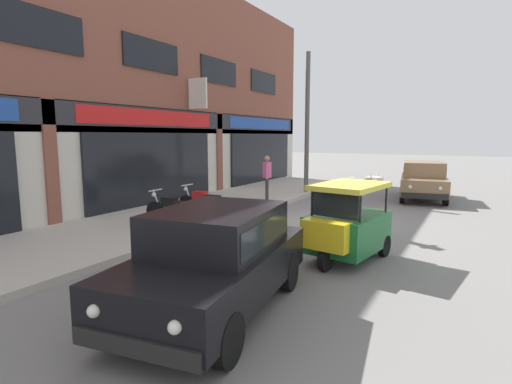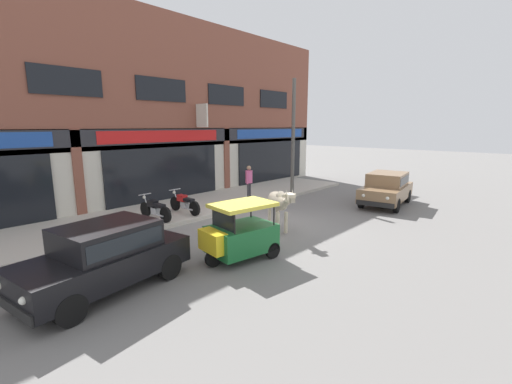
{
  "view_description": "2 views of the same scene",
  "coord_description": "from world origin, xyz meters",
  "px_view_note": "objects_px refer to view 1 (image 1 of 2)",
  "views": [
    {
      "loc": [
        -10.24,
        -3.74,
        2.45
      ],
      "look_at": [
        -1.79,
        1.0,
        1.08
      ],
      "focal_mm": 28.0,
      "sensor_mm": 36.0,
      "label": 1
    },
    {
      "loc": [
        -8.81,
        -7.7,
        3.52
      ],
      "look_at": [
        0.76,
        1.0,
        1.01
      ],
      "focal_mm": 24.0,
      "sensor_mm": 36.0,
      "label": 2
    }
  ],
  "objects_px": {
    "cow": "(346,191)",
    "car_1": "(424,179)",
    "auto_rickshaw": "(346,227)",
    "pedestrian": "(267,173)",
    "motorcycle_1": "(204,202)",
    "motorcycle_0": "(174,210)",
    "utility_pole": "(307,123)",
    "car_0": "(216,255)"
  },
  "relations": [
    {
      "from": "utility_pole",
      "to": "cow",
      "type": "bearing_deg",
      "value": -147.97
    },
    {
      "from": "car_0",
      "to": "car_1",
      "type": "relative_size",
      "value": 1.0
    },
    {
      "from": "pedestrian",
      "to": "utility_pole",
      "type": "bearing_deg",
      "value": -7.02
    },
    {
      "from": "car_1",
      "to": "pedestrian",
      "type": "relative_size",
      "value": 2.35
    },
    {
      "from": "car_0",
      "to": "motorcycle_1",
      "type": "height_order",
      "value": "car_0"
    },
    {
      "from": "cow",
      "to": "pedestrian",
      "type": "height_order",
      "value": "pedestrian"
    },
    {
      "from": "utility_pole",
      "to": "car_0",
      "type": "bearing_deg",
      "value": -164.09
    },
    {
      "from": "car_1",
      "to": "pedestrian",
      "type": "distance_m",
      "value": 6.18
    },
    {
      "from": "car_1",
      "to": "auto_rickshaw",
      "type": "height_order",
      "value": "auto_rickshaw"
    },
    {
      "from": "cow",
      "to": "motorcycle_1",
      "type": "xyz_separation_m",
      "value": [
        -1.06,
        3.86,
        -0.47
      ]
    },
    {
      "from": "auto_rickshaw",
      "to": "utility_pole",
      "type": "bearing_deg",
      "value": 27.21
    },
    {
      "from": "utility_pole",
      "to": "auto_rickshaw",
      "type": "bearing_deg",
      "value": -152.79
    },
    {
      "from": "car_0",
      "to": "cow",
      "type": "bearing_deg",
      "value": -0.85
    },
    {
      "from": "cow",
      "to": "motorcycle_0",
      "type": "distance_m",
      "value": 4.56
    },
    {
      "from": "motorcycle_1",
      "to": "car_1",
      "type": "bearing_deg",
      "value": -34.6
    },
    {
      "from": "cow",
      "to": "motorcycle_1",
      "type": "relative_size",
      "value": 1.05
    },
    {
      "from": "auto_rickshaw",
      "to": "pedestrian",
      "type": "bearing_deg",
      "value": 41.22
    },
    {
      "from": "car_0",
      "to": "car_1",
      "type": "xyz_separation_m",
      "value": [
        12.11,
        -1.27,
        0.0
      ]
    },
    {
      "from": "motorcycle_0",
      "to": "pedestrian",
      "type": "height_order",
      "value": "pedestrian"
    },
    {
      "from": "motorcycle_1",
      "to": "car_0",
      "type": "bearing_deg",
      "value": -141.76
    },
    {
      "from": "car_0",
      "to": "motorcycle_1",
      "type": "relative_size",
      "value": 2.08
    },
    {
      "from": "motorcycle_1",
      "to": "utility_pole",
      "type": "xyz_separation_m",
      "value": [
        6.21,
        -0.64,
        2.43
      ]
    },
    {
      "from": "car_0",
      "to": "motorcycle_1",
      "type": "xyz_separation_m",
      "value": [
        4.79,
        3.78,
        -0.28
      ]
    },
    {
      "from": "motorcycle_1",
      "to": "motorcycle_0",
      "type": "bearing_deg",
      "value": 179.57
    },
    {
      "from": "pedestrian",
      "to": "cow",
      "type": "bearing_deg",
      "value": -122.92
    },
    {
      "from": "motorcycle_0",
      "to": "car_0",
      "type": "bearing_deg",
      "value": -132.75
    },
    {
      "from": "car_1",
      "to": "utility_pole",
      "type": "height_order",
      "value": "utility_pole"
    },
    {
      "from": "cow",
      "to": "car_1",
      "type": "bearing_deg",
      "value": -10.68
    },
    {
      "from": "car_0",
      "to": "motorcycle_0",
      "type": "bearing_deg",
      "value": 47.25
    },
    {
      "from": "cow",
      "to": "car_1",
      "type": "relative_size",
      "value": 0.51
    },
    {
      "from": "pedestrian",
      "to": "motorcycle_1",
      "type": "bearing_deg",
      "value": 175.07
    },
    {
      "from": "auto_rickshaw",
      "to": "car_1",
      "type": "bearing_deg",
      "value": -2.37
    },
    {
      "from": "car_0",
      "to": "pedestrian",
      "type": "relative_size",
      "value": 2.35
    },
    {
      "from": "auto_rickshaw",
      "to": "pedestrian",
      "type": "xyz_separation_m",
      "value": [
        5.0,
        4.38,
        0.48
      ]
    },
    {
      "from": "motorcycle_0",
      "to": "utility_pole",
      "type": "bearing_deg",
      "value": -4.95
    },
    {
      "from": "utility_pole",
      "to": "motorcycle_0",
      "type": "bearing_deg",
      "value": 175.05
    },
    {
      "from": "cow",
      "to": "motorcycle_0",
      "type": "relative_size",
      "value": 1.05
    },
    {
      "from": "auto_rickshaw",
      "to": "motorcycle_0",
      "type": "xyz_separation_m",
      "value": [
        0.34,
        4.68,
        -0.12
      ]
    },
    {
      "from": "motorcycle_0",
      "to": "motorcycle_1",
      "type": "relative_size",
      "value": 1.0
    },
    {
      "from": "car_0",
      "to": "auto_rickshaw",
      "type": "xyz_separation_m",
      "value": [
        3.16,
        -0.9,
        -0.15
      ]
    },
    {
      "from": "motorcycle_1",
      "to": "pedestrian",
      "type": "xyz_separation_m",
      "value": [
        3.37,
        -0.29,
        0.6
      ]
    },
    {
      "from": "car_1",
      "to": "motorcycle_0",
      "type": "distance_m",
      "value": 9.98
    }
  ]
}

